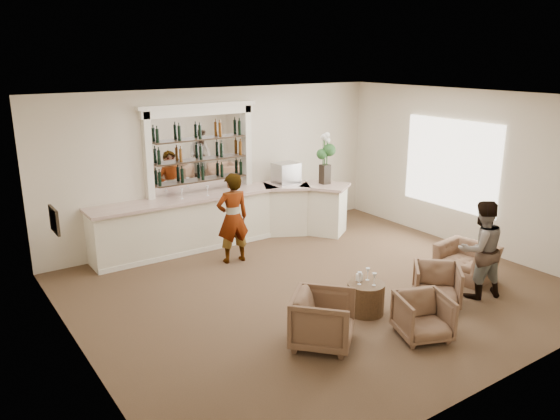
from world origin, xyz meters
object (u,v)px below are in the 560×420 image
object	(u,v)px
guest	(481,249)
armchair_center	(423,317)
espresso_machine	(286,173)
armchair_right	(437,285)
cocktail_table	(366,298)
sommelier	(233,218)
armchair_far	(467,261)
flower_vase	(325,155)
armchair_left	(323,320)
bar_counter	(226,218)

from	to	relation	value
guest	armchair_center	xyz separation A→B (m)	(-1.86, -0.45, -0.51)
espresso_machine	armchair_right	bearing A→B (deg)	-92.42
cocktail_table	sommelier	bearing A→B (deg)	101.17
cocktail_table	guest	distance (m)	2.17
armchair_center	armchair_right	size ratio (longest dim) A/B	0.97
armchair_center	armchair_right	xyz separation A→B (m)	(1.03, 0.62, 0.01)
armchair_right	armchair_far	distance (m)	1.41
armchair_right	flower_vase	bearing A→B (deg)	121.89
cocktail_table	armchair_far	world-z (taller)	armchair_far
armchair_left	armchair_center	distance (m)	1.48
espresso_machine	bar_counter	bearing A→B (deg)	179.08
cocktail_table	sommelier	size ratio (longest dim) A/B	0.33
bar_counter	espresso_machine	bearing A→B (deg)	-0.66
cocktail_table	sommelier	distance (m)	3.26
bar_counter	armchair_right	world-z (taller)	bar_counter
guest	armchair_right	xyz separation A→B (m)	(-0.83, 0.17, -0.50)
armchair_center	espresso_machine	bearing A→B (deg)	98.51
espresso_machine	cocktail_table	bearing A→B (deg)	-108.28
sommelier	armchair_left	size ratio (longest dim) A/B	2.10
cocktail_table	armchair_left	bearing A→B (deg)	-161.54
armchair_center	flower_vase	distance (m)	5.24
armchair_right	espresso_machine	world-z (taller)	espresso_machine
armchair_left	armchair_center	xyz separation A→B (m)	(1.32, -0.66, -0.06)
armchair_center	flower_vase	world-z (taller)	flower_vase
bar_counter	armchair_left	world-z (taller)	bar_counter
sommelier	armchair_right	world-z (taller)	sommelier
armchair_center	armchair_far	xyz separation A→B (m)	(2.37, 1.06, -0.02)
guest	armchair_far	bearing A→B (deg)	-111.99
guest	armchair_right	distance (m)	0.98
cocktail_table	armchair_center	world-z (taller)	armchair_center
sommelier	armchair_center	world-z (taller)	sommelier
bar_counter	flower_vase	size ratio (longest dim) A/B	4.93
espresso_machine	flower_vase	world-z (taller)	flower_vase
armchair_center	espresso_machine	size ratio (longest dim) A/B	1.35
armchair_far	espresso_machine	world-z (taller)	espresso_machine
sommelier	armchair_right	bearing A→B (deg)	123.35
espresso_machine	flower_vase	xyz separation A→B (m)	(0.71, -0.51, 0.42)
guest	espresso_machine	size ratio (longest dim) A/B	3.12
espresso_machine	flower_vase	bearing A→B (deg)	-35.98
sommelier	espresso_machine	distance (m)	2.24
flower_vase	armchair_right	bearing A→B (deg)	-102.35
cocktail_table	flower_vase	bearing A→B (deg)	60.34
armchair_left	armchair_right	size ratio (longest dim) A/B	1.14
bar_counter	armchair_far	size ratio (longest dim) A/B	5.95
flower_vase	sommelier	bearing A→B (deg)	-170.08
guest	espresso_machine	world-z (taller)	guest
espresso_machine	armchair_far	bearing A→B (deg)	-74.37
sommelier	guest	size ratio (longest dim) A/B	1.07
armchair_far	armchair_center	bearing A→B (deg)	-74.18
cocktail_table	espresso_machine	distance (m)	4.47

